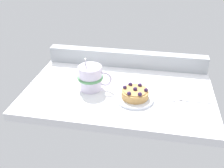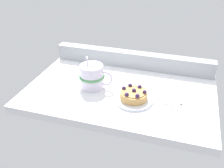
% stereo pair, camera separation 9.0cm
% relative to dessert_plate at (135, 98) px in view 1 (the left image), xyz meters
% --- Properties ---
extents(ground_plane, '(0.68, 0.43, 0.03)m').
position_rel_dessert_plate_xyz_m(ground_plane, '(-0.06, 0.06, -0.02)').
color(ground_plane, white).
extents(window_rail_back, '(0.67, 0.04, 0.07)m').
position_rel_dessert_plate_xyz_m(window_rail_back, '(-0.06, 0.25, 0.03)').
color(window_rail_back, '#9EA3A8').
rests_on(window_rail_back, ground_plane).
extents(dessert_plate, '(0.13, 0.13, 0.01)m').
position_rel_dessert_plate_xyz_m(dessert_plate, '(0.00, 0.00, 0.00)').
color(dessert_plate, silver).
rests_on(dessert_plate, ground_plane).
extents(raspberry_tart, '(0.09, 0.09, 0.04)m').
position_rel_dessert_plate_xyz_m(raspberry_tart, '(-0.00, 0.00, 0.02)').
color(raspberry_tart, tan).
rests_on(raspberry_tart, dessert_plate).
extents(coffee_mug, '(0.13, 0.10, 0.12)m').
position_rel_dessert_plate_xyz_m(coffee_mug, '(-0.17, 0.05, 0.04)').
color(coffee_mug, silver).
rests_on(coffee_mug, ground_plane).
extents(dessert_fork, '(0.16, 0.02, 0.01)m').
position_rel_dessert_plate_xyz_m(dessert_fork, '(0.18, 0.02, -0.00)').
color(dessert_fork, silver).
rests_on(dessert_fork, ground_plane).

